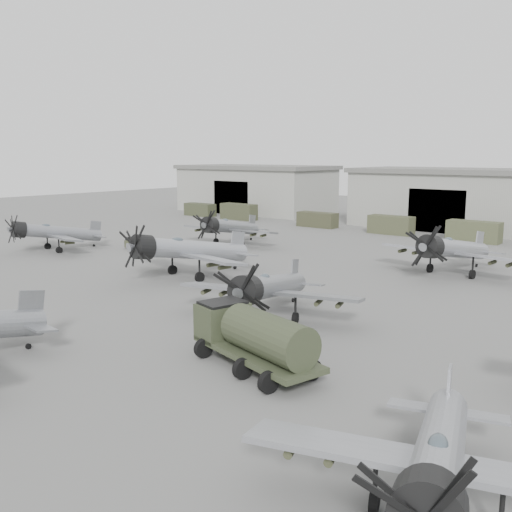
{
  "coord_description": "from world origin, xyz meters",
  "views": [
    {
      "loc": [
        30.63,
        -21.12,
        10.72
      ],
      "look_at": [
        1.38,
        14.38,
        2.5
      ],
      "focal_mm": 40.0,
      "sensor_mm": 36.0,
      "label": 1
    }
  ],
  "objects_px": {
    "aircraft_near_2": "(438,460)",
    "aircraft_far_0": "(228,227)",
    "aircraft_mid_1": "(184,250)",
    "fuel_tanker": "(255,335)",
    "ground_crew": "(148,249)",
    "aircraft_mid_2": "(268,288)",
    "tug_trailer": "(140,246)",
    "aircraft_mid_0": "(51,232)",
    "aircraft_far_1": "(451,249)"
  },
  "relations": [
    {
      "from": "aircraft_mid_2",
      "to": "ground_crew",
      "type": "relative_size",
      "value": 7.08
    },
    {
      "from": "aircraft_mid_0",
      "to": "aircraft_far_1",
      "type": "xyz_separation_m",
      "value": [
        39.47,
        15.46,
        0.29
      ]
    },
    {
      "from": "aircraft_mid_1",
      "to": "aircraft_far_1",
      "type": "height_order",
      "value": "aircraft_mid_1"
    },
    {
      "from": "aircraft_mid_1",
      "to": "fuel_tanker",
      "type": "relative_size",
      "value": 1.64
    },
    {
      "from": "tug_trailer",
      "to": "ground_crew",
      "type": "distance_m",
      "value": 4.21
    },
    {
      "from": "aircraft_near_2",
      "to": "ground_crew",
      "type": "xyz_separation_m",
      "value": [
        -41.17,
        23.82,
        -1.27
      ]
    },
    {
      "from": "aircraft_far_0",
      "to": "aircraft_near_2",
      "type": "bearing_deg",
      "value": -49.5
    },
    {
      "from": "fuel_tanker",
      "to": "aircraft_mid_1",
      "type": "bearing_deg",
      "value": 160.01
    },
    {
      "from": "aircraft_mid_0",
      "to": "ground_crew",
      "type": "bearing_deg",
      "value": 33.01
    },
    {
      "from": "aircraft_near_2",
      "to": "tug_trailer",
      "type": "distance_m",
      "value": 51.78
    },
    {
      "from": "aircraft_mid_2",
      "to": "aircraft_far_1",
      "type": "distance_m",
      "value": 21.77
    },
    {
      "from": "fuel_tanker",
      "to": "ground_crew",
      "type": "relative_size",
      "value": 4.87
    },
    {
      "from": "aircraft_far_1",
      "to": "tug_trailer",
      "type": "distance_m",
      "value": 33.38
    },
    {
      "from": "aircraft_mid_0",
      "to": "ground_crew",
      "type": "xyz_separation_m",
      "value": [
        11.15,
        4.55,
        -1.26
      ]
    },
    {
      "from": "aircraft_mid_2",
      "to": "aircraft_far_0",
      "type": "distance_m",
      "value": 31.41
    },
    {
      "from": "aircraft_near_2",
      "to": "ground_crew",
      "type": "distance_m",
      "value": 47.58
    },
    {
      "from": "aircraft_near_2",
      "to": "aircraft_mid_2",
      "type": "xyz_separation_m",
      "value": [
        -16.71,
        13.31,
        0.09
      ]
    },
    {
      "from": "fuel_tanker",
      "to": "aircraft_far_0",
      "type": "bearing_deg",
      "value": 148.52
    },
    {
      "from": "aircraft_mid_0",
      "to": "aircraft_far_1",
      "type": "distance_m",
      "value": 42.39
    },
    {
      "from": "aircraft_near_2",
      "to": "aircraft_far_1",
      "type": "xyz_separation_m",
      "value": [
        -12.85,
        34.73,
        0.28
      ]
    },
    {
      "from": "aircraft_near_2",
      "to": "aircraft_mid_0",
      "type": "distance_m",
      "value": 55.75
    },
    {
      "from": "aircraft_mid_2",
      "to": "aircraft_far_1",
      "type": "height_order",
      "value": "aircraft_far_1"
    },
    {
      "from": "aircraft_mid_0",
      "to": "fuel_tanker",
      "type": "distance_m",
      "value": 42.28
    },
    {
      "from": "aircraft_near_2",
      "to": "tug_trailer",
      "type": "bearing_deg",
      "value": 132.41
    },
    {
      "from": "aircraft_far_0",
      "to": "aircraft_far_1",
      "type": "relative_size",
      "value": 0.93
    },
    {
      "from": "aircraft_mid_0",
      "to": "aircraft_far_1",
      "type": "relative_size",
      "value": 0.88
    },
    {
      "from": "fuel_tanker",
      "to": "tug_trailer",
      "type": "xyz_separation_m",
      "value": [
        -32.86,
        19.33,
        -1.25
      ]
    },
    {
      "from": "aircraft_mid_2",
      "to": "tug_trailer",
      "type": "distance_m",
      "value": 30.86
    },
    {
      "from": "aircraft_mid_2",
      "to": "ground_crew",
      "type": "xyz_separation_m",
      "value": [
        -24.46,
        10.52,
        -1.36
      ]
    },
    {
      "from": "ground_crew",
      "to": "aircraft_mid_0",
      "type": "bearing_deg",
      "value": 114.76
    },
    {
      "from": "aircraft_near_2",
      "to": "aircraft_far_0",
      "type": "relative_size",
      "value": 0.95
    },
    {
      "from": "aircraft_far_0",
      "to": "aircraft_far_1",
      "type": "height_order",
      "value": "aircraft_far_1"
    },
    {
      "from": "aircraft_near_2",
      "to": "aircraft_mid_1",
      "type": "height_order",
      "value": "aircraft_mid_1"
    },
    {
      "from": "fuel_tanker",
      "to": "tug_trailer",
      "type": "distance_m",
      "value": 38.15
    },
    {
      "from": "aircraft_far_0",
      "to": "ground_crew",
      "type": "distance_m",
      "value": 11.1
    },
    {
      "from": "aircraft_mid_0",
      "to": "aircraft_far_0",
      "type": "height_order",
      "value": "aircraft_far_0"
    },
    {
      "from": "aircraft_mid_1",
      "to": "tug_trailer",
      "type": "xyz_separation_m",
      "value": [
        -14.4,
        6.74,
        -1.97
      ]
    },
    {
      "from": "fuel_tanker",
      "to": "tug_trailer",
      "type": "bearing_deg",
      "value": 163.84
    },
    {
      "from": "aircraft_mid_2",
      "to": "aircraft_far_1",
      "type": "xyz_separation_m",
      "value": [
        3.86,
        21.43,
        0.19
      ]
    },
    {
      "from": "fuel_tanker",
      "to": "tug_trailer",
      "type": "height_order",
      "value": "fuel_tanker"
    },
    {
      "from": "aircraft_near_2",
      "to": "aircraft_mid_2",
      "type": "height_order",
      "value": "aircraft_mid_2"
    },
    {
      "from": "aircraft_mid_2",
      "to": "ground_crew",
      "type": "distance_m",
      "value": 26.66
    },
    {
      "from": "aircraft_far_0",
      "to": "tug_trailer",
      "type": "bearing_deg",
      "value": -128.42
    },
    {
      "from": "aircraft_mid_0",
      "to": "aircraft_far_0",
      "type": "distance_m",
      "value": 19.97
    },
    {
      "from": "ground_crew",
      "to": "aircraft_mid_2",
      "type": "bearing_deg",
      "value": -110.7
    },
    {
      "from": "ground_crew",
      "to": "aircraft_far_0",
      "type": "bearing_deg",
      "value": -5.23
    },
    {
      "from": "aircraft_far_1",
      "to": "fuel_tanker",
      "type": "bearing_deg",
      "value": -83.42
    },
    {
      "from": "aircraft_mid_0",
      "to": "aircraft_mid_2",
      "type": "height_order",
      "value": "aircraft_mid_2"
    },
    {
      "from": "aircraft_mid_0",
      "to": "aircraft_near_2",
      "type": "bearing_deg",
      "value": -9.41
    },
    {
      "from": "aircraft_mid_1",
      "to": "aircraft_far_0",
      "type": "distance_m",
      "value": 18.25
    }
  ]
}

